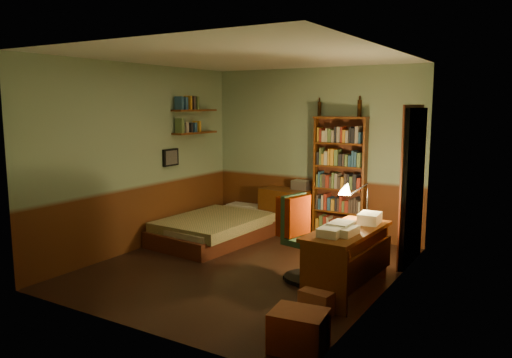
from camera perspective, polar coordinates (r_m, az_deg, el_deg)
The scene contains 24 objects.
floor at distance 6.41m, azimuth -1.18°, elevation -10.15°, with size 3.50×4.00×0.02m, color black.
ceiling at distance 6.10m, azimuth -1.26°, elevation 13.86°, with size 3.50×4.00×0.02m, color silver.
wall_back at distance 7.88m, azimuth 6.67°, elevation 3.06°, with size 3.50×0.02×2.60m, color gray.
wall_left at distance 7.21m, azimuth -13.10°, elevation 2.40°, with size 0.02×4.00×2.60m, color gray.
wall_right at distance 5.39m, azimuth 14.77°, elevation 0.32°, with size 0.02×4.00×2.60m, color gray.
wall_front at distance 4.57m, azimuth -14.88°, elevation -1.11°, with size 3.50×0.02×2.60m, color gray.
doorway at distance 6.69m, azimuth 17.54°, elevation -0.84°, with size 0.06×0.90×2.00m, color black.
door_trim at distance 6.69m, azimuth 17.25°, elevation -0.82°, with size 0.02×0.98×2.08m, color #481F11.
bed at distance 7.66m, azimuth -3.95°, elevation -4.52°, with size 1.13×2.12×0.63m, color olive.
dresser at distance 7.97m, azimuth 3.31°, elevation -3.70°, with size 0.80×0.40×0.71m, color #54290D.
mini_stereo at distance 7.90m, azimuth 5.20°, elevation -0.67°, with size 0.27×0.21×0.15m, color #B2B2B7.
bookshelf at distance 7.58m, azimuth 9.54°, elevation -0.01°, with size 0.80×0.25×1.86m, color #54290D.
bottle_left at distance 7.76m, azimuth 7.26°, elevation 7.95°, with size 0.06×0.06×0.22m, color black.
bottle_right at distance 7.52m, azimuth 11.75°, elevation 7.92°, with size 0.06×0.06×0.24m, color black.
desk at distance 5.63m, azimuth 10.33°, elevation -9.12°, with size 0.54×1.31×0.70m, color #54290D.
paper_stack at distance 5.83m, azimuth 12.85°, elevation -4.40°, with size 0.22×0.30×0.12m, color silver.
desk_lamp at distance 6.08m, azimuth 12.64°, elevation -1.92°, with size 0.16×0.16×0.52m, color black.
office_chair at distance 5.83m, azimuth 5.81°, elevation -6.22°, with size 0.56×0.50×1.13m, color #2B4C2F.
red_jacket at distance 5.86m, azimuth 5.26°, elevation 1.78°, with size 0.21×0.39×0.46m, color #932300.
wall_shelf_lower at distance 7.93m, azimuth -6.98°, elevation 5.27°, with size 0.20×0.90×0.03m, color #54290D.
wall_shelf_upper at distance 7.92m, azimuth -7.03°, elevation 7.80°, with size 0.20×0.90×0.03m, color #54290D.
framed_picture at distance 7.63m, azimuth -9.73°, elevation 2.44°, with size 0.04×0.32×0.26m, color black.
cardboard_box_a at distance 4.37m, azimuth 4.91°, elevation -16.90°, with size 0.45×0.36×0.34m, color #955439.
cardboard_box_b at distance 5.12m, azimuth 7.15°, elevation -13.66°, with size 0.32×0.27×0.23m, color #955439.
Camera 1 is at (3.26, -5.12, 2.04)m, focal length 35.00 mm.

